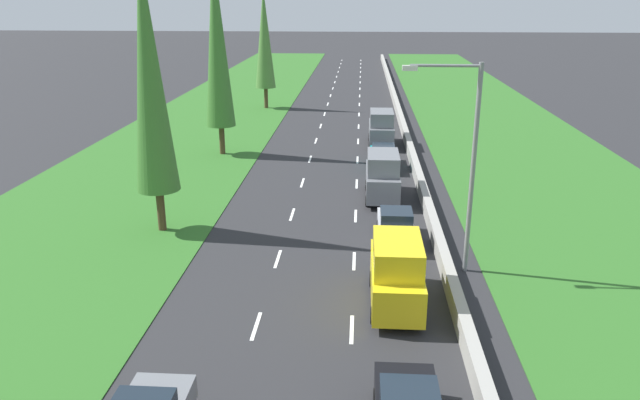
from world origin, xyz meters
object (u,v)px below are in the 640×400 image
Objects in this scene: yellow_van_right_lane at (396,273)px; grey_van_right_lane at (383,176)px; poplar_tree_third at (217,40)px; street_light_mast at (466,155)px; grey_van_right_lane_seventh at (381,128)px; teal_sedan_right_lane at (383,156)px; poplar_tree_second at (149,73)px; silver_hatchback_right_lane at (396,226)px; poplar_tree_fourth at (264,38)px.

yellow_van_right_lane and grey_van_right_lane have the same top height.
poplar_tree_third is 24.88m from street_light_mast.
poplar_tree_third is at bearing -163.20° from grey_van_right_lane_seventh.
grey_van_right_lane is 0.33× the size of poplar_tree_third.
yellow_van_right_lane is 1.09× the size of teal_sedan_right_lane.
street_light_mast is (14.43, -3.88, -2.76)m from poplar_tree_second.
teal_sedan_right_lane is at bearing 87.82° from grey_van_right_lane.
silver_hatchback_right_lane is 13.65m from teal_sedan_right_lane.
teal_sedan_right_lane is 18.79m from poplar_tree_second.
grey_van_right_lane_seventh is 0.40× the size of poplar_tree_fourth.
teal_sedan_right_lane is 14.59m from poplar_tree_third.
poplar_tree_third is at bearing 91.30° from poplar_tree_second.
street_light_mast reaches higher than yellow_van_right_lane.
yellow_van_right_lane is at bearing -92.79° from silver_hatchback_right_lane.
teal_sedan_right_lane is 17.51m from street_light_mast.
poplar_tree_third is at bearing 139.82° from grey_van_right_lane.
silver_hatchback_right_lane is at bearing -3.91° from poplar_tree_second.
grey_van_right_lane is 0.35× the size of poplar_tree_second.
teal_sedan_right_lane is 0.50× the size of street_light_mast.
street_light_mast is at bearing -80.70° from teal_sedan_right_lane.
street_light_mast reaches higher than silver_hatchback_right_lane.
poplar_tree_third is at bearing 126.82° from street_light_mast.
teal_sedan_right_lane is at bearing 90.78° from silver_hatchback_right_lane.
poplar_tree_second is 15.19m from street_light_mast.
silver_hatchback_right_lane is 0.80× the size of grey_van_right_lane_seventh.
grey_van_right_lane is at bearing 90.58° from yellow_van_right_lane.
silver_hatchback_right_lane is at bearing -86.19° from grey_van_right_lane.
grey_van_right_lane is 32.56m from poplar_tree_fourth.
teal_sedan_right_lane is at bearing -90.41° from grey_van_right_lane_seventh.
grey_van_right_lane_seventh reaches higher than silver_hatchback_right_lane.
silver_hatchback_right_lane is at bearing 87.21° from yellow_van_right_lane.
teal_sedan_right_lane is 6.71m from grey_van_right_lane_seventh.
poplar_tree_third is at bearing -90.96° from poplar_tree_fourth.
street_light_mast is (14.79, -19.75, -3.22)m from poplar_tree_third.
silver_hatchback_right_lane is 0.28× the size of poplar_tree_second.
yellow_van_right_lane reaches higher than teal_sedan_right_lane.
yellow_van_right_lane is at bearing -90.38° from grey_van_right_lane_seventh.
teal_sedan_right_lane is at bearing -14.15° from poplar_tree_third.
poplar_tree_second is (-11.56, 7.29, 6.60)m from yellow_van_right_lane.
yellow_van_right_lane is at bearing -32.23° from poplar_tree_second.
poplar_tree_second reaches higher than grey_van_right_lane_seventh.
street_light_mast is (2.55, -3.07, 4.40)m from silver_hatchback_right_lane.
yellow_van_right_lane is 0.33× the size of poplar_tree_third.
yellow_van_right_lane is 0.35× the size of poplar_tree_second.
poplar_tree_second is at bearing -89.95° from poplar_tree_fourth.
teal_sedan_right_lane is at bearing 89.63° from yellow_van_right_lane.
grey_van_right_lane and grey_van_right_lane_seventh have the same top height.
street_light_mast reaches higher than grey_van_right_lane.
street_light_mast reaches higher than teal_sedan_right_lane.
yellow_van_right_lane is 1.00× the size of grey_van_right_lane.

